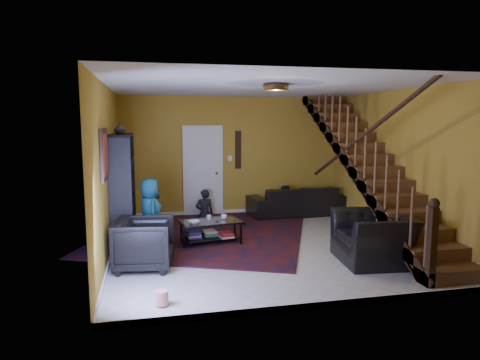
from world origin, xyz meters
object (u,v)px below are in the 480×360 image
at_px(armchair_right, 373,238).
at_px(coffee_table, 210,230).
at_px(bookshelf, 124,192).
at_px(sofa, 297,201).
at_px(armchair_left, 144,244).

relative_size(armchair_right, coffee_table, 1.02).
bearing_deg(bookshelf, sofa, 23.53).
xyz_separation_m(bookshelf, armchair_right, (3.90, -1.86, -0.58)).
relative_size(sofa, coffee_table, 1.96).
bearing_deg(sofa, bookshelf, 19.51).
height_order(bookshelf, sofa, bookshelf).
bearing_deg(armchair_right, coffee_table, -118.11).
xyz_separation_m(armchair_right, coffee_table, (-2.38, 1.60, -0.15)).
distance_m(sofa, armchair_left, 4.73).
relative_size(armchair_left, armchair_right, 0.71).
height_order(sofa, coffee_table, sofa).
bearing_deg(bookshelf, coffee_table, -9.75).
relative_size(bookshelf, armchair_right, 1.68).
relative_size(sofa, armchair_right, 1.93).
xyz_separation_m(bookshelf, sofa, (3.90, 1.70, -0.63)).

